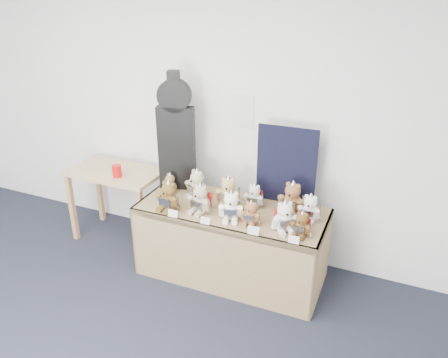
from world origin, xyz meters
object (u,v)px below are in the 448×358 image
at_px(teddy_front_right, 251,214).
at_px(teddy_back_left, 197,185).
at_px(teddy_front_far_right, 285,217).
at_px(side_table, 116,182).
at_px(guitar_case, 176,133).
at_px(teddy_back_far_left, 170,184).
at_px(teddy_back_right, 292,199).
at_px(teddy_front_far_left, 169,197).
at_px(teddy_front_end, 302,225).
at_px(teddy_back_end, 310,209).
at_px(teddy_back_centre_right, 254,196).
at_px(teddy_front_centre, 231,207).
at_px(display_table, 229,227).
at_px(teddy_back_centre_left, 228,192).
at_px(teddy_front_left, 200,200).
at_px(red_cup, 117,171).

xyz_separation_m(teddy_front_right, teddy_back_left, (-0.63, 0.25, 0.03)).
bearing_deg(teddy_front_far_right, side_table, 138.24).
relative_size(guitar_case, teddy_back_far_left, 5.29).
relative_size(side_table, teddy_back_right, 2.96).
distance_m(teddy_front_far_left, teddy_front_end, 1.18).
height_order(side_table, teddy_back_left, teddy_back_left).
xyz_separation_m(side_table, teddy_back_left, (0.96, -0.05, 0.16)).
bearing_deg(teddy_front_right, teddy_back_end, 29.69).
distance_m(teddy_back_centre_right, teddy_back_far_left, 0.84).
relative_size(side_table, teddy_front_end, 4.06).
distance_m(teddy_front_far_right, teddy_back_left, 0.95).
bearing_deg(teddy_back_end, guitar_case, 177.67).
bearing_deg(teddy_back_far_left, teddy_back_centre_right, 36.39).
height_order(teddy_front_far_left, teddy_front_far_right, teddy_front_far_left).
bearing_deg(teddy_front_right, teddy_back_right, 50.80).
relative_size(side_table, teddy_front_right, 4.11).
height_order(teddy_front_centre, teddy_front_end, teddy_front_centre).
bearing_deg(display_table, teddy_front_far_left, -163.55).
xyz_separation_m(teddy_front_centre, teddy_back_centre_left, (-0.13, 0.24, 0.00)).
bearing_deg(teddy_front_centre, teddy_front_far_left, 169.45).
distance_m(teddy_front_far_left, teddy_front_left, 0.28).
bearing_deg(teddy_front_far_right, guitar_case, 130.08).
height_order(teddy_front_far_left, teddy_back_right, teddy_back_right).
height_order(teddy_front_left, teddy_back_centre_right, teddy_front_left).
relative_size(display_table, teddy_front_far_right, 5.82).
distance_m(teddy_front_left, teddy_back_right, 0.80).
distance_m(teddy_front_centre, teddy_front_end, 0.61).
height_order(teddy_back_centre_left, teddy_back_right, teddy_back_right).
distance_m(guitar_case, teddy_back_end, 1.40).
xyz_separation_m(teddy_front_right, teddy_front_end, (0.43, -0.01, 0.00)).
height_order(teddy_front_left, teddy_front_right, teddy_front_left).
distance_m(teddy_front_right, teddy_back_right, 0.42).
xyz_separation_m(guitar_case, teddy_front_end, (1.32, -0.38, -0.46)).
bearing_deg(teddy_back_centre_right, teddy_front_far_right, -38.53).
bearing_deg(teddy_back_far_left, red_cup, -141.02).
bearing_deg(teddy_front_far_left, teddy_front_right, 10.83).
bearing_deg(guitar_case, teddy_back_end, -20.25).
height_order(side_table, teddy_back_right, teddy_back_right).
height_order(teddy_front_far_right, teddy_back_right, teddy_back_right).
relative_size(teddy_front_centre, teddy_back_right, 0.90).
xyz_separation_m(red_cup, teddy_front_centre, (1.29, -0.18, -0.03)).
bearing_deg(teddy_back_left, side_table, -162.64).
bearing_deg(teddy_back_centre_right, teddy_front_left, -144.26).
height_order(teddy_front_centre, teddy_back_centre_right, teddy_front_centre).
height_order(teddy_back_left, teddy_back_centre_right, teddy_back_left).
relative_size(red_cup, teddy_back_far_left, 0.56).
relative_size(guitar_case, teddy_front_end, 4.86).
distance_m(guitar_case, teddy_front_left, 0.70).
xyz_separation_m(side_table, teddy_front_end, (2.02, -0.31, 0.13)).
distance_m(display_table, teddy_back_end, 0.74).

